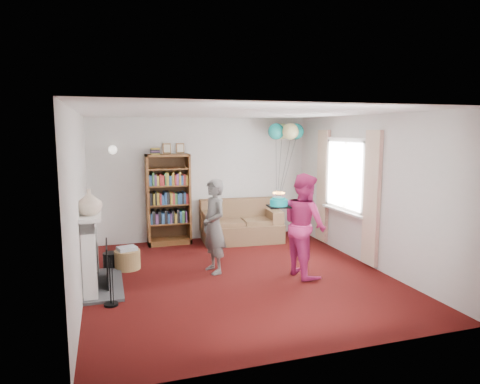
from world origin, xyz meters
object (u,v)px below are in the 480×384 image
object	(u,v)px
person_magenta	(304,225)
birthday_cake	(279,203)
bookcase	(168,200)
person_striped	(214,226)
sofa	(241,225)

from	to	relation	value
person_magenta	birthday_cake	bearing A→B (deg)	80.04
bookcase	person_striped	xyz separation A→B (m)	(0.44, -1.99, -0.13)
person_magenta	birthday_cake	xyz separation A→B (m)	(-0.42, 0.03, 0.36)
person_striped	person_magenta	size ratio (longest dim) A/B	0.93
birthday_cake	bookcase	bearing A→B (deg)	117.52
sofa	person_magenta	size ratio (longest dim) A/B	0.99
bookcase	person_striped	distance (m)	2.04
person_magenta	birthday_cake	distance (m)	0.56
bookcase	person_magenta	xyz separation A→B (m)	(1.73, -2.55, -0.08)
bookcase	sofa	distance (m)	1.57
sofa	person_magenta	bearing A→B (deg)	-78.72
sofa	person_magenta	xyz separation A→B (m)	(0.29, -2.31, 0.48)
sofa	person_striped	size ratio (longest dim) A/B	1.06
sofa	person_striped	distance (m)	2.07
birthday_cake	person_striped	bearing A→B (deg)	148.77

